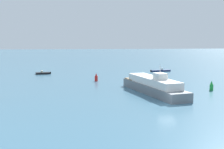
# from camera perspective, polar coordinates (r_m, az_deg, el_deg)

# --- Properties ---
(ground_plane) EXTENTS (400.00, 400.00, 0.00)m
(ground_plane) POSITION_cam_1_polar(r_m,az_deg,el_deg) (50.25, 9.60, -5.33)
(ground_plane) COLOR teal
(small_motorboat) EXTENTS (4.20, 2.62, 0.96)m
(small_motorboat) POSITION_cam_1_polar(r_m,az_deg,el_deg) (90.63, -11.98, 0.24)
(small_motorboat) COLOR black
(small_motorboat) RESTS_ON ground
(white_riverboat) EXTENTS (8.71, 20.27, 5.37)m
(white_riverboat) POSITION_cam_1_polar(r_m,az_deg,el_deg) (60.07, 7.24, -1.97)
(white_riverboat) COLOR slate
(white_riverboat) RESTS_ON ground
(fishing_skiff) EXTENTS (6.16, 2.47, 0.95)m
(fishing_skiff) POSITION_cam_1_polar(r_m,az_deg,el_deg) (96.01, 8.48, 0.67)
(fishing_skiff) COLOR navy
(fishing_skiff) RESTS_ON ground
(channel_buoy_red) EXTENTS (0.70, 0.70, 1.90)m
(channel_buoy_red) POSITION_cam_1_polar(r_m,az_deg,el_deg) (74.99, -2.78, -0.57)
(channel_buoy_red) COLOR red
(channel_buoy_red) RESTS_ON ground
(channel_buoy_green) EXTENTS (0.70, 0.70, 1.90)m
(channel_buoy_green) POSITION_cam_1_polar(r_m,az_deg,el_deg) (65.41, 16.99, -1.97)
(channel_buoy_green) COLOR green
(channel_buoy_green) RESTS_ON ground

